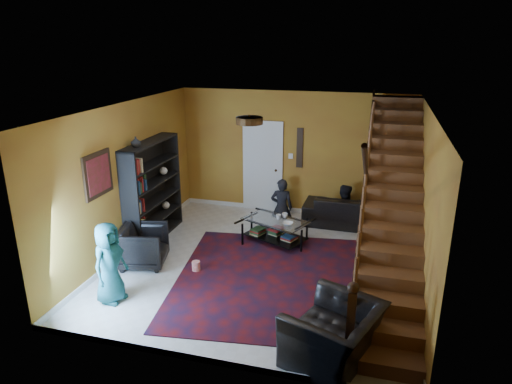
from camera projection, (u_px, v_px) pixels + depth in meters
The scene contains 21 objects.
floor at pixel (262, 264), 8.23m from camera, with size 5.50×5.50×0.00m, color beige.
room at pixel (218, 227), 9.76m from camera, with size 5.50×5.50×5.50m.
staircase at pixel (392, 202), 7.25m from camera, with size 0.95×5.02×3.18m.
bookshelf at pixel (153, 192), 9.07m from camera, with size 0.35×1.80×2.00m.
door at pixel (263, 168), 10.57m from camera, with size 0.82×0.05×2.05m, color silver.
framed_picture at pixel (98, 175), 7.49m from camera, with size 0.04×0.74×0.74m, color maroon.
wall_hanging at pixel (300, 148), 10.19m from camera, with size 0.14×0.03×0.90m, color black.
ceiling_fixture at pixel (249, 121), 6.62m from camera, with size 0.40×0.40×0.10m, color #3F2814.
rug at pixel (270, 279), 7.72m from camera, with size 3.11×3.55×0.02m, color #4F0E10.
sofa at pixel (356, 211), 9.85m from camera, with size 2.24×0.88×0.65m, color black.
armchair_left at pixel (143, 246), 8.11m from camera, with size 0.78×0.80×0.73m, color black.
armchair_right at pixel (334, 334), 5.68m from camera, with size 1.15×1.01×0.75m, color black.
person_adult_a at pixel (282, 208), 10.34m from camera, with size 0.50×0.33×1.36m, color black.
person_adult_b at pixel (343, 214), 10.00m from camera, with size 0.65×0.51×1.34m, color black.
person_child at pixel (109, 263), 6.91m from camera, with size 0.63×0.41×1.29m, color #1C5E6B.
coffee_table at pixel (275, 229), 9.06m from camera, with size 1.41×1.14×0.47m.
cup_a at pixel (285, 216), 9.10m from camera, with size 0.12×0.12×0.10m, color #999999.
cup_b at pixel (278, 217), 9.03m from camera, with size 0.11×0.11×0.10m, color #999999.
bowl at pixel (288, 224), 8.77m from camera, with size 0.20×0.20×0.05m, color #999999.
vase at pixel (136, 142), 8.25m from camera, with size 0.18×0.18×0.19m, color #999999.
popcorn_bucket at pixel (196, 266), 7.96m from camera, with size 0.15×0.15×0.17m, color red.
Camera 1 is at (1.84, -7.15, 3.87)m, focal length 32.00 mm.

